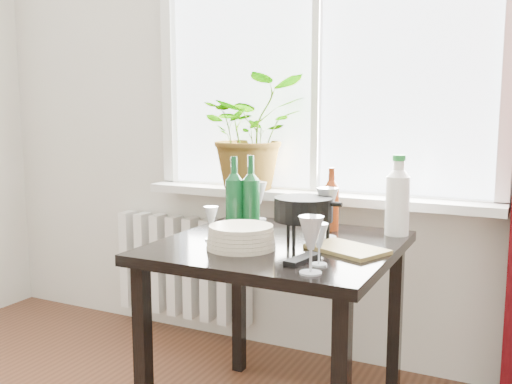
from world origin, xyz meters
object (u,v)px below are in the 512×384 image
at_px(wineglass_front_right, 311,245).
at_px(wineglass_front_left, 211,223).
at_px(wineglass_back_left, 259,200).
at_px(fondue_pot, 303,220).
at_px(bottle_amber, 331,199).
at_px(wineglass_back_center, 327,212).
at_px(wine_bottle_left, 234,193).
at_px(wine_bottle_right, 251,193).
at_px(potted_plant, 252,132).
at_px(cleaning_bottle, 398,194).
at_px(plate_stack, 241,237).
at_px(tv_remote, 302,259).
at_px(cutting_board, 347,249).
at_px(radiator, 183,267).
at_px(wineglass_far_right, 319,244).
at_px(table, 279,266).

relative_size(wineglass_front_right, wineglass_front_left, 1.38).
bearing_deg(wineglass_back_left, fondue_pot, -43.39).
xyz_separation_m(bottle_amber, wineglass_front_right, (0.15, -0.63, -0.04)).
bearing_deg(wineglass_back_center, wine_bottle_left, -174.82).
bearing_deg(wineglass_front_left, wine_bottle_right, 75.66).
height_order(potted_plant, wine_bottle_right, potted_plant).
relative_size(cleaning_bottle, plate_stack, 1.31).
bearing_deg(wineglass_front_left, wine_bottle_left, 91.73).
height_order(wineglass_back_left, plate_stack, wineglass_back_left).
height_order(wineglass_front_right, tv_remote, wineglass_front_right).
distance_m(wineglass_back_left, plate_stack, 0.54).
xyz_separation_m(wine_bottle_right, wineglass_back_center, (0.32, 0.01, -0.06)).
height_order(tv_remote, cutting_board, tv_remote).
xyz_separation_m(wineglass_front_left, cutting_board, (0.51, 0.06, -0.06)).
relative_size(wineglass_front_right, tv_remote, 1.12).
relative_size(wineglass_front_left, fondue_pot, 0.52).
xyz_separation_m(potted_plant, plate_stack, (0.32, -0.72, -0.34)).
bearing_deg(radiator, plate_stack, -45.44).
bearing_deg(tv_remote, wineglass_far_right, -6.24).
distance_m(radiator, cutting_board, 1.35).
bearing_deg(bottle_amber, potted_plant, 150.22).
distance_m(potted_plant, wine_bottle_left, 0.54).
xyz_separation_m(wine_bottle_right, wineglass_far_right, (0.43, -0.38, -0.09)).
bearing_deg(wine_bottle_right, cleaning_bottle, 18.01).
distance_m(wine_bottle_left, tv_remote, 0.56).
relative_size(cleaning_bottle, wineglass_back_left, 1.86).
relative_size(bottle_amber, cutting_board, 0.99).
distance_m(radiator, wineglass_back_center, 1.19).
bearing_deg(wineglass_back_center, wineglass_front_right, -76.35).
bearing_deg(wineglass_front_left, table, 19.75).
relative_size(plate_stack, fondue_pot, 1.00).
bearing_deg(potted_plant, radiator, 173.08).
bearing_deg(wine_bottle_right, plate_stack, -70.00).
height_order(table, wine_bottle_right, wine_bottle_right).
bearing_deg(cleaning_bottle, cutting_board, -106.15).
height_order(radiator, plate_stack, plate_stack).
bearing_deg(bottle_amber, plate_stack, -113.32).
distance_m(wine_bottle_left, cutting_board, 0.56).
bearing_deg(cutting_board, fondue_pot, 162.34).
relative_size(plate_stack, cutting_board, 0.94).
bearing_deg(tv_remote, wine_bottle_left, 152.68).
distance_m(wine_bottle_left, wineglass_front_right, 0.68).
bearing_deg(wineglass_front_right, wineglass_back_left, 126.22).
bearing_deg(plate_stack, wineglass_front_left, 158.80).
xyz_separation_m(wine_bottle_left, wineglass_front_left, (0.01, -0.20, -0.09)).
relative_size(potted_plant, wineglass_far_right, 3.97).
xyz_separation_m(plate_stack, cutting_board, (0.35, 0.13, -0.03)).
relative_size(cleaning_bottle, wineglass_front_right, 1.80).
distance_m(wine_bottle_left, wine_bottle_right, 0.07).
bearing_deg(table, wine_bottle_left, 156.29).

